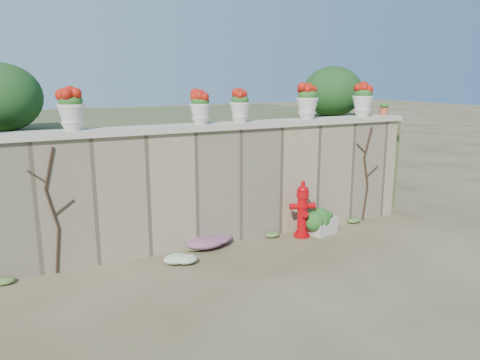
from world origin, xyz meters
TOP-DOWN VIEW (x-y plane):
  - ground at (0.00, 0.00)m, footprint 80.00×80.00m
  - stone_wall at (0.00, 1.80)m, footprint 8.00×0.40m
  - wall_cap at (0.00, 1.80)m, footprint 8.10×0.52m
  - raised_fill at (0.00, 5.00)m, footprint 9.00×6.00m
  - back_shrub_left at (-3.20, 3.00)m, footprint 1.30×1.30m
  - back_shrub_right at (3.40, 3.00)m, footprint 1.30×1.30m
  - vine_left at (-2.67, 1.58)m, footprint 0.60×0.04m
  - vine_right at (3.23, 1.58)m, footprint 0.60×0.04m
  - fire_hydrant at (1.50, 1.29)m, footprint 0.46×0.32m
  - planter_box at (1.96, 1.26)m, footprint 0.58×0.42m
  - green_shrub at (1.84, 1.26)m, footprint 0.65×0.58m
  - magenta_clump at (-0.21, 1.51)m, footprint 1.00×0.66m
  - white_flowers at (-0.90, 1.08)m, footprint 0.52×0.42m
  - urn_pot_1 at (-2.28, 1.80)m, footprint 0.40×0.40m
  - urn_pot_2 at (-0.25, 1.80)m, footprint 0.35×0.35m
  - urn_pot_3 at (0.49, 1.80)m, footprint 0.36×0.36m
  - urn_pot_4 at (1.89, 1.80)m, footprint 0.41×0.41m
  - urn_pot_5 at (3.23, 1.80)m, footprint 0.42×0.42m
  - terracotta_pot at (3.80, 1.80)m, footprint 0.21×0.21m

SIDE VIEW (x-z plane):
  - ground at x=0.00m, z-range 0.00..0.00m
  - white_flowers at x=-0.90m, z-range 0.00..0.19m
  - magenta_clump at x=-0.21m, z-range 0.00..0.27m
  - planter_box at x=1.96m, z-range -0.02..0.42m
  - green_shrub at x=1.84m, z-range 0.00..0.62m
  - fire_hydrant at x=1.50m, z-range 0.00..1.05m
  - vine_left at x=-2.67m, z-range 0.04..1.94m
  - vine_right at x=3.23m, z-range 0.04..1.94m
  - stone_wall at x=0.00m, z-range 0.00..2.00m
  - raised_fill at x=0.00m, z-range 0.00..2.00m
  - wall_cap at x=0.00m, z-range 2.00..2.10m
  - terracotta_pot at x=3.80m, z-range 2.09..2.34m
  - urn_pot_2 at x=-0.25m, z-range 2.10..2.65m
  - urn_pot_3 at x=0.49m, z-range 2.10..2.66m
  - urn_pot_1 at x=-2.28m, z-range 2.10..2.72m
  - urn_pot_4 at x=1.89m, z-range 2.10..2.74m
  - urn_pot_5 at x=3.23m, z-range 2.10..2.75m
  - back_shrub_left at x=-3.20m, z-range 2.00..3.10m
  - back_shrub_right at x=3.40m, z-range 2.00..3.10m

